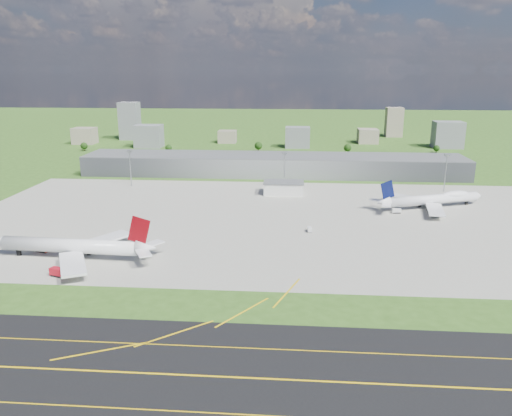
# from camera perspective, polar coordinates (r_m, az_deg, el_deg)

# --- Properties ---
(ground) EXTENTS (1400.00, 1400.00, 0.00)m
(ground) POSITION_cam_1_polar(r_m,az_deg,el_deg) (386.81, 1.85, 3.43)
(ground) COLOR #33581B
(ground) RESTS_ON ground
(taxiway) EXTENTS (1400.00, 60.00, 0.06)m
(taxiway) POSITION_cam_1_polar(r_m,az_deg,el_deg) (143.98, -3.11, -18.74)
(taxiway) COLOR black
(taxiway) RESTS_ON ground
(apron) EXTENTS (360.00, 190.00, 0.08)m
(apron) POSITION_cam_1_polar(r_m,az_deg,el_deg) (279.92, 2.88, -1.31)
(apron) COLOR gray
(apron) RESTS_ON ground
(terminal) EXTENTS (300.00, 42.00, 15.00)m
(terminal) POSITION_cam_1_polar(r_m,az_deg,el_deg) (400.03, 1.96, 4.93)
(terminal) COLOR gray
(terminal) RESTS_ON ground
(ops_building) EXTENTS (26.00, 16.00, 8.00)m
(ops_building) POSITION_cam_1_polar(r_m,az_deg,el_deg) (336.86, 3.17, 2.29)
(ops_building) COLOR silver
(ops_building) RESTS_ON ground
(mast_west) EXTENTS (3.50, 2.00, 25.90)m
(mast_west) POSITION_cam_1_polar(r_m,az_deg,el_deg) (367.61, -14.21, 5.14)
(mast_west) COLOR gray
(mast_west) RESTS_ON ground
(mast_center) EXTENTS (3.50, 2.00, 25.90)m
(mast_center) POSITION_cam_1_polar(r_m,az_deg,el_deg) (348.73, 3.26, 5.04)
(mast_center) COLOR gray
(mast_center) RESTS_ON ground
(mast_east) EXTENTS (3.50, 2.00, 25.90)m
(mast_east) POSITION_cam_1_polar(r_m,az_deg,el_deg) (363.71, 20.92, 4.48)
(mast_east) COLOR gray
(mast_east) RESTS_ON ground
(airliner_red_twin) EXTENTS (76.27, 59.37, 20.93)m
(airliner_red_twin) POSITION_cam_1_polar(r_m,az_deg,el_deg) (234.91, -19.92, -4.18)
(airliner_red_twin) COLOR white
(airliner_red_twin) RESTS_ON ground
(airliner_blue_quad) EXTENTS (70.32, 53.68, 19.07)m
(airliner_blue_quad) POSITION_cam_1_polar(r_m,az_deg,el_deg) (320.08, 19.58, 0.93)
(airliner_blue_quad) COLOR white
(airliner_blue_quad) RESTS_ON ground
(fire_truck) EXTENTS (8.35, 5.15, 3.48)m
(fire_truck) POSITION_cam_1_polar(r_m,az_deg,el_deg) (218.70, -21.57, -6.88)
(fire_truck) COLOR red
(fire_truck) RESTS_ON ground
(crash_tender) EXTENTS (7.15, 4.66, 3.43)m
(crash_tender) POSITION_cam_1_polar(r_m,az_deg,el_deg) (250.44, -23.23, -4.25)
(crash_tender) COLOR #A51E0B
(crash_tender) RESTS_ON ground
(tug_yellow) EXTENTS (4.20, 3.45, 1.81)m
(tug_yellow) POSITION_cam_1_polar(r_m,az_deg,el_deg) (232.95, -13.06, -5.00)
(tug_yellow) COLOR #C88E0B
(tug_yellow) RESTS_ON ground
(van_white_near) EXTENTS (2.44, 4.91, 2.46)m
(van_white_near) POSITION_cam_1_polar(r_m,az_deg,el_deg) (259.54, 6.14, -2.47)
(van_white_near) COLOR silver
(van_white_near) RESTS_ON ground
(van_white_far) EXTENTS (5.35, 2.96, 2.63)m
(van_white_far) POSITION_cam_1_polar(r_m,az_deg,el_deg) (302.63, 15.77, -0.34)
(van_white_far) COLOR silver
(van_white_far) RESTS_ON ground
(bldg_far_w) EXTENTS (24.00, 20.00, 18.00)m
(bldg_far_w) POSITION_cam_1_polar(r_m,az_deg,el_deg) (601.05, -19.00, 7.81)
(bldg_far_w) COLOR gray
(bldg_far_w) RESTS_ON ground
(bldg_w) EXTENTS (28.00, 22.00, 24.00)m
(bldg_w) POSITION_cam_1_polar(r_m,az_deg,el_deg) (554.88, -12.15, 8.04)
(bldg_w) COLOR slate
(bldg_w) RESTS_ON ground
(bldg_cw) EXTENTS (20.00, 18.00, 14.00)m
(bldg_cw) POSITION_cam_1_polar(r_m,az_deg,el_deg) (577.76, -3.29, 8.14)
(bldg_cw) COLOR gray
(bldg_cw) RESTS_ON ground
(bldg_c) EXTENTS (26.00, 20.00, 22.00)m
(bldg_c) POSITION_cam_1_polar(r_m,az_deg,el_deg) (542.42, 4.77, 8.06)
(bldg_c) COLOR slate
(bldg_c) RESTS_ON ground
(bldg_ce) EXTENTS (22.00, 24.00, 16.00)m
(bldg_ce) POSITION_cam_1_polar(r_m,az_deg,el_deg) (588.42, 12.64, 8.03)
(bldg_ce) COLOR gray
(bldg_ce) RESTS_ON ground
(bldg_e) EXTENTS (30.00, 22.00, 28.00)m
(bldg_e) POSITION_cam_1_polar(r_m,az_deg,el_deg) (575.67, 21.06, 7.82)
(bldg_e) COLOR slate
(bldg_e) RESTS_ON ground
(bldg_tall_w) EXTENTS (22.00, 20.00, 44.00)m
(bldg_tall_w) POSITION_cam_1_polar(r_m,az_deg,el_deg) (622.63, -14.23, 9.63)
(bldg_tall_w) COLOR slate
(bldg_tall_w) RESTS_ON ground
(bldg_tall_e) EXTENTS (20.00, 18.00, 36.00)m
(bldg_tall_e) POSITION_cam_1_polar(r_m,az_deg,el_deg) (652.77, 15.49, 9.44)
(bldg_tall_e) COLOR gray
(bldg_tall_e) RESTS_ON ground
(tree_far_w) EXTENTS (7.20, 7.20, 8.80)m
(tree_far_w) POSITION_cam_1_polar(r_m,az_deg,el_deg) (548.16, -19.06, 6.73)
(tree_far_w) COLOR #382314
(tree_far_w) RESTS_ON ground
(tree_w) EXTENTS (6.75, 6.75, 8.25)m
(tree_w) POSITION_cam_1_polar(r_m,az_deg,el_deg) (514.51, -9.96, 6.79)
(tree_w) COLOR #382314
(tree_w) RESTS_ON ground
(tree_c) EXTENTS (8.10, 8.10, 9.90)m
(tree_c) POSITION_cam_1_polar(r_m,az_deg,el_deg) (514.70, 0.28, 7.13)
(tree_c) COLOR #382314
(tree_c) RESTS_ON ground
(tree_e) EXTENTS (7.65, 7.65, 9.35)m
(tree_e) POSITION_cam_1_polar(r_m,az_deg,el_deg) (511.32, 10.42, 6.78)
(tree_e) COLOR #382314
(tree_e) RESTS_ON ground
(tree_far_e) EXTENTS (6.30, 6.30, 7.70)m
(tree_far_e) POSITION_cam_1_polar(r_m,az_deg,el_deg) (538.04, 19.94, 6.43)
(tree_far_e) COLOR #382314
(tree_far_e) RESTS_ON ground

